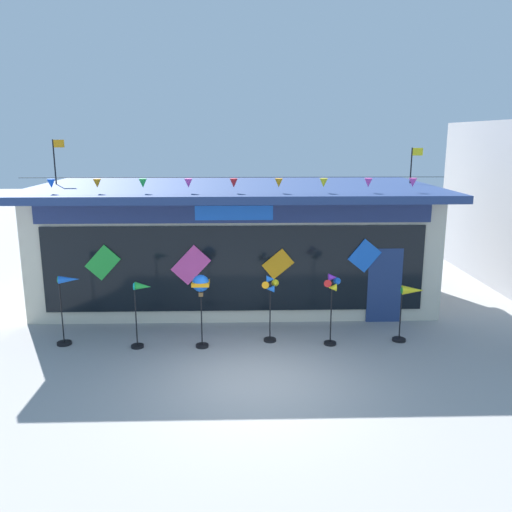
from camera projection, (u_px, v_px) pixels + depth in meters
name	position (u px, v px, depth m)	size (l,w,h in m)	color
ground_plane	(256.00, 382.00, 10.63)	(80.00, 80.00, 0.00)	#9E9B99
kite_shop_building	(235.00, 241.00, 15.86)	(11.35, 5.74, 4.75)	beige
wind_spinner_far_left	(67.00, 300.00, 12.29)	(0.65, 0.34, 1.69)	black
wind_spinner_left	(141.00, 304.00, 12.12)	(0.56, 0.30, 1.58)	black
wind_spinner_center_left	(201.00, 288.00, 12.06)	(0.40, 0.40, 1.75)	black
wind_spinner_center_right	(270.00, 296.00, 12.45)	(0.41, 0.30, 1.65)	black
wind_spinner_right	(332.00, 294.00, 12.22)	(0.42, 0.29, 1.76)	black
wind_spinner_far_right	(410.00, 300.00, 12.52)	(0.69, 0.32, 1.39)	black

